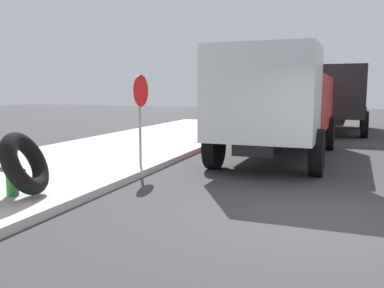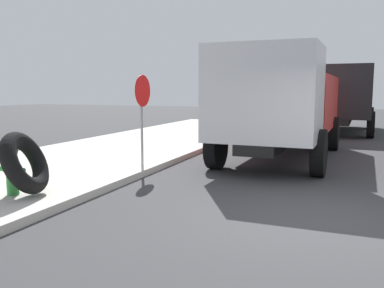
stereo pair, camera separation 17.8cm
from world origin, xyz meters
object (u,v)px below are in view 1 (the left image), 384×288
Objects in this scene: loose_tire at (25,163)px; dump_truck_red at (279,103)px; dump_truck_green at (336,98)px; stop_sign at (141,103)px; fire_hydrant at (12,169)px.

loose_tire is 7.30m from dump_truck_red.
loose_tire is 16.00m from dump_truck_green.
stop_sign is 0.31× the size of dump_truck_red.
dump_truck_red reaches higher than fire_hydrant.
dump_truck_red is at bearing -29.74° from fire_hydrant.
dump_truck_red reaches higher than loose_tire.
dump_truck_red is (6.43, -3.67, 0.98)m from fire_hydrant.
stop_sign is (3.43, -0.50, 0.94)m from loose_tire.
stop_sign is 4.16m from dump_truck_red.
stop_sign reaches higher than fire_hydrant.
dump_truck_red is (2.98, -2.90, -0.06)m from stop_sign.
fire_hydrant is 0.41× the size of stop_sign.
dump_truck_green reaches higher than loose_tire.
stop_sign is at bearing 135.70° from dump_truck_red.
fire_hydrant is 0.29m from loose_tire.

